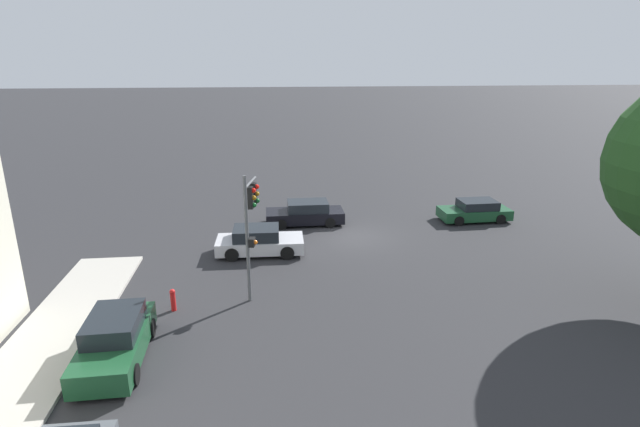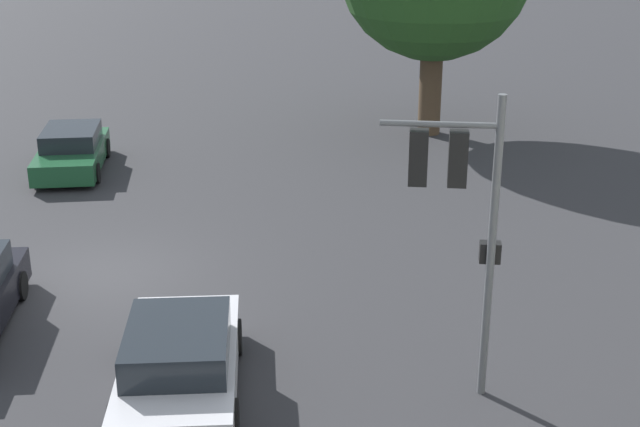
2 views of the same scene
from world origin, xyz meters
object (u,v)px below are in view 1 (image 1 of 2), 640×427
Objects in this scene: crossing_car_1 at (306,213)px; fire_hydrant at (173,299)px; traffic_signal at (251,212)px; crossing_car_0 at (259,241)px; crossing_car_2 at (475,211)px; parked_car_0 at (115,340)px.

fire_hydrant is at bearing 58.95° from crossing_car_1.
traffic_signal reaches higher than fire_hydrant.
crossing_car_0 is 13.74m from crossing_car_2.
crossing_car_0 reaches higher than crossing_car_2.
traffic_signal is at bearing 31.65° from crossing_car_2.
crossing_car_0 is at bearing 151.08° from parked_car_0.
parked_car_0 is 3.51m from fire_hydrant.
crossing_car_2 is at bearing 177.14° from crossing_car_1.
parked_car_0 is (4.44, 4.33, -2.93)m from traffic_signal.
traffic_signal is at bearing 71.91° from crossing_car_1.
fire_hydrant is at bearing 156.77° from parked_car_0.
parked_car_0 is (4.64, 8.96, 0.07)m from crossing_car_0.
crossing_car_2 is (-13.34, -8.63, -3.05)m from traffic_signal.
crossing_car_1 is 1.02× the size of parked_car_0.
crossing_car_0 is at bearing 58.35° from crossing_car_1.
crossing_car_2 is at bearing 124.55° from parked_car_0.
traffic_signal is 4.60m from fire_hydrant.
crossing_car_1 reaches higher than crossing_car_2.
fire_hydrant is (3.34, 5.71, -0.18)m from crossing_car_0.
traffic_signal reaches higher than crossing_car_1.
parked_car_0 is at bearing -124.37° from traffic_signal.
fire_hydrant is (-1.29, -3.25, -0.25)m from parked_car_0.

